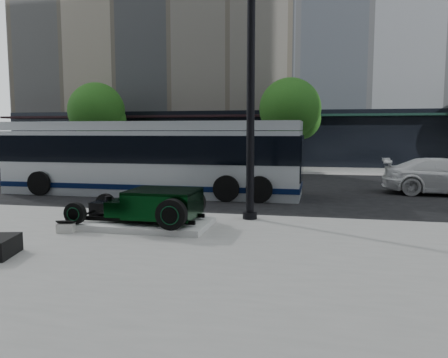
% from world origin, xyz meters
% --- Properties ---
extents(ground, '(120.00, 120.00, 0.00)m').
position_xyz_m(ground, '(0.00, 0.00, 0.00)').
color(ground, black).
rests_on(ground, ground).
extents(sidewalk_far, '(70.00, 4.00, 0.12)m').
position_xyz_m(sidewalk_far, '(0.00, 14.00, 0.06)').
color(sidewalk_far, gray).
rests_on(sidewalk_far, ground).
extents(street_trees, '(29.80, 3.80, 5.70)m').
position_xyz_m(street_trees, '(1.15, 13.07, 3.77)').
color(street_trees, black).
rests_on(street_trees, sidewalk_far).
extents(display_plinth, '(3.40, 1.80, 0.15)m').
position_xyz_m(display_plinth, '(-1.59, -4.12, 0.20)').
color(display_plinth, silver).
rests_on(display_plinth, sidewalk_near).
extents(hot_rod, '(3.22, 2.00, 0.81)m').
position_xyz_m(hot_rod, '(-1.26, -4.12, 0.70)').
color(hot_rod, black).
rests_on(hot_rod, display_plinth).
extents(info_plaque, '(0.46, 0.38, 0.31)m').
position_xyz_m(info_plaque, '(-3.16, -5.12, 0.24)').
color(info_plaque, silver).
rests_on(info_plaque, sidewalk_near).
extents(lamppost, '(0.40, 0.40, 7.33)m').
position_xyz_m(lamppost, '(0.92, -2.58, 3.51)').
color(lamppost, black).
rests_on(lamppost, sidewalk_near).
extents(transit_bus, '(12.12, 2.88, 2.92)m').
position_xyz_m(transit_bus, '(-3.86, 2.22, 1.49)').
color(transit_bus, silver).
rests_on(transit_bus, ground).
extents(white_sedan, '(5.23, 2.56, 1.46)m').
position_xyz_m(white_sedan, '(7.89, 4.50, 0.73)').
color(white_sedan, white).
rests_on(white_sedan, ground).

